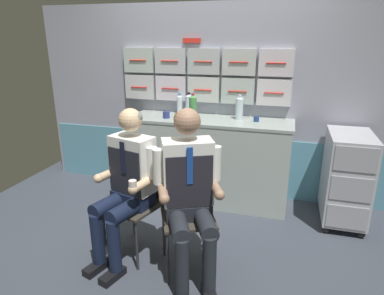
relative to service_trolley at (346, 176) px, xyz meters
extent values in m
cube|color=#393E49|center=(-1.46, -0.98, -0.51)|extent=(4.80, 4.80, 0.04)
cube|color=#9699AB|center=(-1.46, 0.40, 0.58)|extent=(4.20, 0.06, 2.15)
cube|color=#5994AC|center=(-1.46, 0.37, -0.14)|extent=(4.12, 0.01, 0.70)
cube|color=silver|center=(-2.31, 0.34, 0.74)|extent=(0.36, 0.06, 0.28)
cylinder|color=red|center=(-2.31, 0.30, 0.74)|extent=(0.20, 0.01, 0.01)
cube|color=silver|center=(-1.92, 0.34, 0.74)|extent=(0.36, 0.06, 0.28)
cylinder|color=red|center=(-1.92, 0.30, 0.74)|extent=(0.20, 0.01, 0.01)
cube|color=silver|center=(-1.53, 0.34, 0.74)|extent=(0.36, 0.06, 0.28)
cylinder|color=red|center=(-1.53, 0.30, 0.74)|extent=(0.20, 0.01, 0.01)
cube|color=#B0BCB9|center=(-1.15, 0.34, 0.74)|extent=(0.36, 0.06, 0.28)
cylinder|color=red|center=(-1.15, 0.30, 0.74)|extent=(0.20, 0.01, 0.01)
cube|color=silver|center=(-0.76, 0.34, 0.74)|extent=(0.36, 0.06, 0.28)
cylinder|color=red|center=(-0.76, 0.30, 0.74)|extent=(0.20, 0.01, 0.01)
cube|color=#B2BFB8|center=(-2.31, 0.34, 1.04)|extent=(0.36, 0.06, 0.28)
cylinder|color=red|center=(-2.31, 0.30, 1.04)|extent=(0.20, 0.01, 0.01)
cube|color=#B6BABE|center=(-1.92, 0.34, 1.04)|extent=(0.36, 0.06, 0.28)
cylinder|color=red|center=(-1.92, 0.30, 1.04)|extent=(0.20, 0.01, 0.01)
cube|color=#ABB3B5|center=(-1.53, 0.34, 1.04)|extent=(0.36, 0.06, 0.28)
cylinder|color=red|center=(-1.53, 0.30, 1.04)|extent=(0.20, 0.01, 0.01)
cube|color=#B2B7B5|center=(-1.15, 0.34, 1.04)|extent=(0.36, 0.06, 0.28)
cylinder|color=red|center=(-1.15, 0.30, 1.04)|extent=(0.20, 0.01, 0.01)
cube|color=silver|center=(-0.76, 0.34, 1.04)|extent=(0.36, 0.06, 0.28)
cylinder|color=red|center=(-0.76, 0.30, 1.04)|extent=(0.20, 0.01, 0.01)
cube|color=red|center=(-1.68, 0.35, 1.26)|extent=(0.20, 0.02, 0.05)
cube|color=#A9B4AE|center=(-1.41, 0.11, -0.03)|extent=(1.74, 0.52, 0.92)
cube|color=#9AA59F|center=(-1.41, 0.11, 0.44)|extent=(1.77, 0.53, 0.03)
sphere|color=black|center=(-0.16, -0.27, -0.46)|extent=(0.07, 0.07, 0.07)
sphere|color=black|center=(0.15, -0.27, -0.46)|extent=(0.07, 0.07, 0.07)
sphere|color=black|center=(-0.16, 0.28, -0.46)|extent=(0.07, 0.07, 0.07)
sphere|color=black|center=(0.15, 0.28, -0.46)|extent=(0.07, 0.07, 0.07)
cube|color=#B8B8C2|center=(0.00, 0.00, 0.00)|extent=(0.40, 0.64, 0.85)
cube|color=#A3A4AD|center=(0.00, -0.32, -0.28)|extent=(0.35, 0.01, 0.23)
cube|color=#A3A4AD|center=(0.00, -0.32, 0.00)|extent=(0.35, 0.01, 0.23)
cube|color=#A3A4AD|center=(0.00, -0.32, 0.29)|extent=(0.35, 0.01, 0.23)
cylinder|color=#28282D|center=(0.00, -0.30, 0.41)|extent=(0.32, 0.02, 0.02)
cylinder|color=#2D2D33|center=(-2.01, -1.17, -0.27)|extent=(0.02, 0.02, 0.44)
cylinder|color=#2D2D33|center=(-1.66, -1.27, -0.27)|extent=(0.02, 0.02, 0.44)
cylinder|color=#2D2D33|center=(-1.90, -0.82, -0.27)|extent=(0.02, 0.02, 0.44)
cylinder|color=#2D2D33|center=(-1.56, -0.93, -0.27)|extent=(0.02, 0.02, 0.44)
cube|color=#39332B|center=(-1.78, -1.05, -0.04)|extent=(0.50, 0.50, 0.02)
cube|color=#39332B|center=(-1.73, -0.86, 0.17)|extent=(0.36, 0.13, 0.40)
cylinder|color=#2D2D33|center=(-1.90, -0.82, 0.17)|extent=(0.02, 0.02, 0.40)
cylinder|color=#2D2D33|center=(-1.56, -0.93, 0.17)|extent=(0.02, 0.02, 0.40)
cube|color=black|center=(-1.98, -1.38, -0.46)|extent=(0.15, 0.24, 0.06)
cube|color=black|center=(-1.80, -1.43, -0.46)|extent=(0.15, 0.24, 0.06)
cylinder|color=#131C34|center=(-1.96, -1.34, -0.22)|extent=(0.10, 0.10, 0.43)
cylinder|color=#131C34|center=(-1.79, -1.39, -0.22)|extent=(0.10, 0.10, 0.43)
cylinder|color=#131C34|center=(-1.92, -1.18, 0.02)|extent=(0.23, 0.39, 0.13)
cylinder|color=#131C34|center=(-1.74, -1.23, 0.02)|extent=(0.23, 0.39, 0.13)
cube|color=#131C34|center=(-1.78, -1.05, 0.03)|extent=(0.37, 0.29, 0.12)
cube|color=white|center=(-1.78, -1.03, 0.32)|extent=(0.39, 0.29, 0.47)
cube|color=black|center=(-1.80, -1.12, 0.28)|extent=(0.31, 0.10, 0.37)
cube|color=black|center=(-1.81, -1.13, 0.40)|extent=(0.04, 0.02, 0.26)
cylinder|color=white|center=(-1.97, -0.97, 0.37)|extent=(0.08, 0.08, 0.25)
cylinder|color=#E0B98E|center=(-1.98, -1.07, 0.22)|extent=(0.13, 0.24, 0.07)
sphere|color=#E0B98E|center=(-2.01, -1.17, 0.22)|extent=(0.08, 0.08, 0.08)
cylinder|color=white|center=(-1.58, -1.09, 0.37)|extent=(0.08, 0.08, 0.25)
cylinder|color=#E0B98E|center=(-1.63, -1.18, 0.22)|extent=(0.13, 0.24, 0.07)
sphere|color=#E0B98E|center=(-1.66, -1.28, 0.22)|extent=(0.08, 0.08, 0.08)
cylinder|color=silver|center=(-1.66, -1.28, 0.26)|extent=(0.06, 0.06, 0.06)
sphere|color=#E0B98E|center=(-1.78, -1.03, 0.68)|extent=(0.18, 0.18, 0.18)
ellipsoid|color=gray|center=(-1.77, -1.01, 0.70)|extent=(0.22, 0.21, 0.13)
cylinder|color=#2D2D33|center=(-1.37, -1.36, -0.27)|extent=(0.02, 0.02, 0.44)
cylinder|color=#2D2D33|center=(-1.04, -1.20, -0.27)|extent=(0.02, 0.02, 0.44)
cylinder|color=#2D2D33|center=(-1.52, -1.03, -0.27)|extent=(0.02, 0.02, 0.44)
cylinder|color=#2D2D33|center=(-1.20, -0.88, -0.27)|extent=(0.02, 0.02, 0.44)
cube|color=#39332B|center=(-1.28, -1.12, -0.04)|extent=(0.53, 0.53, 0.02)
cube|color=#39332B|center=(-1.36, -0.95, 0.17)|extent=(0.34, 0.18, 0.40)
cylinder|color=#2D2D33|center=(-1.52, -1.03, 0.17)|extent=(0.02, 0.02, 0.40)
cylinder|color=#2D2D33|center=(-1.20, -0.88, 0.17)|extent=(0.02, 0.02, 0.40)
cylinder|color=#20242B|center=(-1.22, -1.48, -0.22)|extent=(0.10, 0.10, 0.43)
cylinder|color=#20242B|center=(-1.04, -1.40, -0.22)|extent=(0.10, 0.10, 0.43)
cylinder|color=#20242B|center=(-1.29, -1.32, 0.02)|extent=(0.29, 0.41, 0.13)
cylinder|color=#20242B|center=(-1.12, -1.24, 0.02)|extent=(0.29, 0.41, 0.13)
cube|color=#20242B|center=(-1.28, -1.12, 0.03)|extent=(0.40, 0.33, 0.12)
cube|color=white|center=(-1.29, -1.10, 0.33)|extent=(0.42, 0.35, 0.50)
cube|color=black|center=(-1.25, -1.20, 0.29)|extent=(0.31, 0.16, 0.40)
cube|color=#183E93|center=(-1.24, -1.20, 0.42)|extent=(0.04, 0.03, 0.28)
cylinder|color=white|center=(-1.49, -1.19, 0.39)|extent=(0.08, 0.08, 0.27)
cylinder|color=#9F775D|center=(-1.42, -1.28, 0.23)|extent=(0.17, 0.25, 0.07)
sphere|color=#9F775D|center=(-1.37, -1.38, 0.23)|extent=(0.08, 0.08, 0.08)
cylinder|color=white|center=(-1.10, -1.01, 0.39)|extent=(0.08, 0.08, 0.27)
cylinder|color=#9F775D|center=(-1.07, -1.12, 0.23)|extent=(0.17, 0.25, 0.07)
sphere|color=#9F775D|center=(-1.02, -1.22, 0.23)|extent=(0.08, 0.08, 0.08)
sphere|color=#9F775D|center=(-1.29, -1.10, 0.72)|extent=(0.20, 0.20, 0.20)
ellipsoid|color=brown|center=(-1.30, -1.09, 0.74)|extent=(0.25, 0.24, 0.14)
cylinder|color=#509F51|center=(-1.55, -0.04, 0.58)|extent=(0.08, 0.08, 0.25)
cone|color=#509F51|center=(-1.55, -0.04, 0.72)|extent=(0.08, 0.08, 0.02)
cylinder|color=red|center=(-1.55, -0.04, 0.74)|extent=(0.04, 0.04, 0.02)
cylinder|color=silver|center=(-1.10, 0.19, 0.57)|extent=(0.08, 0.08, 0.22)
cone|color=silver|center=(-1.10, 0.19, 0.69)|extent=(0.08, 0.08, 0.02)
cylinder|color=silver|center=(-1.10, 0.19, 0.71)|extent=(0.04, 0.04, 0.02)
cylinder|color=silver|center=(-1.67, 0.23, 0.56)|extent=(0.08, 0.08, 0.21)
cone|color=silver|center=(-1.67, 0.23, 0.68)|extent=(0.08, 0.08, 0.02)
cylinder|color=black|center=(-1.67, 0.23, 0.70)|extent=(0.04, 0.04, 0.02)
cylinder|color=silver|center=(-1.80, 0.27, 0.55)|extent=(0.07, 0.07, 0.20)
cone|color=silver|center=(-1.80, 0.27, 0.66)|extent=(0.07, 0.07, 0.02)
cylinder|color=blue|center=(-1.80, 0.27, 0.69)|extent=(0.03, 0.03, 0.02)
cylinder|color=navy|center=(-1.87, 0.03, 0.49)|extent=(0.07, 0.07, 0.07)
cylinder|color=#382114|center=(-1.87, 0.03, 0.52)|extent=(0.06, 0.06, 0.01)
cylinder|color=navy|center=(-0.91, 0.14, 0.48)|extent=(0.06, 0.06, 0.06)
cylinder|color=#382114|center=(-0.91, 0.14, 0.51)|extent=(0.05, 0.05, 0.01)
camera|label=1|loc=(-0.61, -3.35, 1.30)|focal=31.66mm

